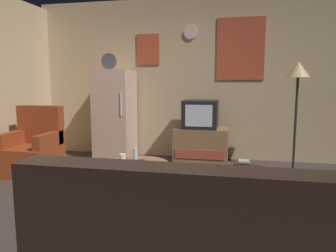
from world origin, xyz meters
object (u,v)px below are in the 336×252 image
remote_control (138,161)px  book_stack (244,163)px  wine_glass (135,155)px  standing_lamp (298,78)px  mug_ceramic_white (122,158)px  coffee_table (137,181)px  tv_stand (201,146)px  armchair (34,150)px  fridge (115,115)px  crt_tv (200,114)px

remote_control → book_stack: (1.20, 1.64, -0.38)m
wine_glass → book_stack: wine_glass is taller
standing_lamp → mug_ceramic_white: (-2.06, -1.50, -0.89)m
mug_ceramic_white → book_stack: 2.20m
coffee_table → book_stack: 2.08m
tv_stand → standing_lamp: size_ratio=0.53×
standing_lamp → book_stack: standing_lamp is taller
mug_ceramic_white → book_stack: bearing=50.7°
standing_lamp → armchair: size_ratio=1.66×
book_stack → armchair: bearing=-161.8°
fridge → standing_lamp: bearing=-5.9°
mug_ceramic_white → wine_glass: bearing=21.4°
fridge → armchair: 1.43m
crt_tv → standing_lamp: size_ratio=0.34×
wine_glass → remote_control: (0.04, -0.02, -0.06)m
fridge → crt_tv: 1.46m
remote_control → mug_ceramic_white: bearing=162.4°
armchair → wine_glass: bearing=-20.4°
tv_stand → armchair: (-2.30, -1.04, 0.05)m
coffee_table → book_stack: coffee_table is taller
crt_tv → remote_control: crt_tv is taller
armchair → remote_control: bearing=-20.6°
fridge → book_stack: (2.15, -0.12, -0.70)m
fridge → coffee_table: bearing=-62.4°
standing_lamp → crt_tv: bearing=170.2°
wine_glass → standing_lamp: bearing=36.8°
standing_lamp → remote_control: bearing=-142.2°
coffee_table → armchair: 1.91m
standing_lamp → coffee_table: standing_lamp is taller
tv_stand → standing_lamp: bearing=-10.0°
fridge → remote_control: fridge is taller
tv_stand → crt_tv: crt_tv is taller
remote_control → tv_stand: bearing=45.0°
tv_stand → wine_glass: 1.79m
crt_tv → wine_glass: crt_tv is taller
armchair → fridge: bearing=53.2°
tv_stand → standing_lamp: standing_lamp is taller
tv_stand → mug_ceramic_white: bearing=-111.8°
coffee_table → armchair: bearing=157.9°
crt_tv → wine_glass: 1.80m
tv_stand → standing_lamp: (1.37, -0.24, 1.07)m
wine_glass → armchair: bearing=159.6°
mug_ceramic_white → book_stack: mug_ceramic_white is taller
tv_stand → remote_control: size_ratio=5.60×
standing_lamp → armchair: 3.89m
standing_lamp → mug_ceramic_white: bearing=-144.0°
crt_tv → coffee_table: 1.92m
tv_stand → mug_ceramic_white: size_ratio=9.33×
standing_lamp → fridge: bearing=174.1°
fridge → book_stack: size_ratio=9.31×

